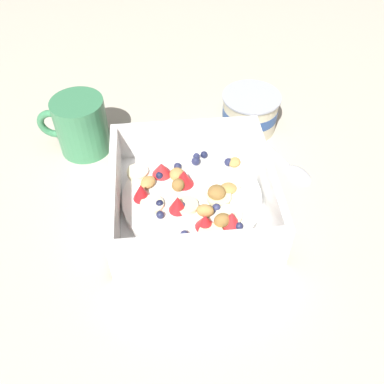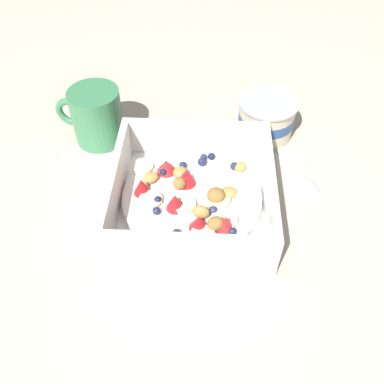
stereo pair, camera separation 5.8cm
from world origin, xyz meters
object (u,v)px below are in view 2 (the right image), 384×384
at_px(fruit_bowl, 192,197).
at_px(coffee_mug, 96,116).
at_px(yogurt_cup, 266,118).
at_px(spoon, 297,173).

height_order(fruit_bowl, coffee_mug, coffee_mug).
height_order(fruit_bowl, yogurt_cup, fruit_bowl).
bearing_deg(coffee_mug, yogurt_cup, 5.26).
distance_m(spoon, yogurt_cup, 0.11).
distance_m(fruit_bowl, coffee_mug, 0.22).
bearing_deg(coffee_mug, fruit_bowl, -41.87).
xyz_separation_m(fruit_bowl, coffee_mug, (-0.16, 0.14, 0.02)).
bearing_deg(spoon, fruit_bowl, -155.84).
bearing_deg(fruit_bowl, yogurt_cup, 56.08).
bearing_deg(yogurt_cup, fruit_bowl, -123.92).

